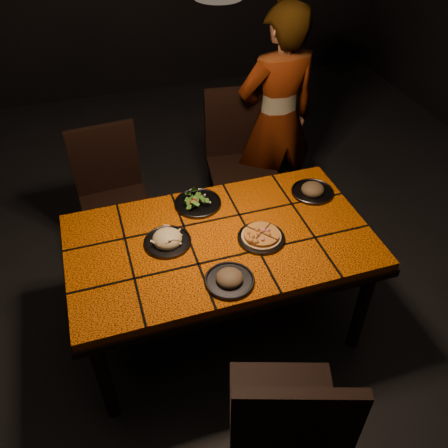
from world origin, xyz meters
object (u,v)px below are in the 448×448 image
object	(u,v)px
chair_near	(287,423)
plate_pasta	(167,240)
dining_table	(220,249)
chair_far_right	(240,153)
diner	(277,121)
chair_far_left	(112,189)
plate_pizza	(261,237)

from	to	relation	value
chair_near	plate_pasta	size ratio (longest dim) A/B	4.10
dining_table	chair_far_right	xyz separation A→B (m)	(0.46, 0.98, -0.07)
chair_far_right	diner	world-z (taller)	diner
chair_far_right	plate_pasta	size ratio (longest dim) A/B	4.18
chair_near	diner	distance (m)	2.09
chair_far_left	plate_pizza	bearing A→B (deg)	-58.27
chair_near	plate_pasta	bearing A→B (deg)	-57.73
dining_table	plate_pasta	distance (m)	0.29
dining_table	plate_pasta	size ratio (longest dim) A/B	6.50
diner	chair_near	bearing A→B (deg)	64.64
chair_near	diner	xyz separation A→B (m)	(0.74, 1.94, 0.23)
chair_far_right	diner	bearing A→B (deg)	5.58
chair_near	plate_pasta	distance (m)	1.06
plate_pizza	chair_far_right	bearing A→B (deg)	76.46
chair_far_left	plate_pizza	size ratio (longest dim) A/B	3.29
chair_far_left	chair_far_right	size ratio (longest dim) A/B	0.93
chair_far_left	plate_pasta	xyz separation A→B (m)	(0.21, -0.83, 0.22)
chair_far_left	plate_pasta	bearing A→B (deg)	-79.90
chair_near	diner	world-z (taller)	diner
dining_table	chair_far_left	world-z (taller)	chair_far_left
chair_near	chair_far_left	distance (m)	1.90
chair_far_left	chair_near	bearing A→B (deg)	-79.90
chair_far_right	dining_table	bearing A→B (deg)	-107.33
chair_near	chair_far_left	xyz separation A→B (m)	(-0.46, 1.84, -0.03)
diner	plate_pasta	bearing A→B (deg)	38.54
dining_table	chair_far_left	bearing A→B (deg)	118.68
chair_near	dining_table	bearing A→B (deg)	-72.91
chair_far_left	diner	bearing A→B (deg)	0.57
chair_far_left	plate_pasta	distance (m)	0.88
chair_near	plate_pasta	xyz separation A→B (m)	(-0.25, 1.01, 0.19)
dining_table	plate_pasta	world-z (taller)	plate_pasta
chair_near	chair_far_right	size ratio (longest dim) A/B	0.98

